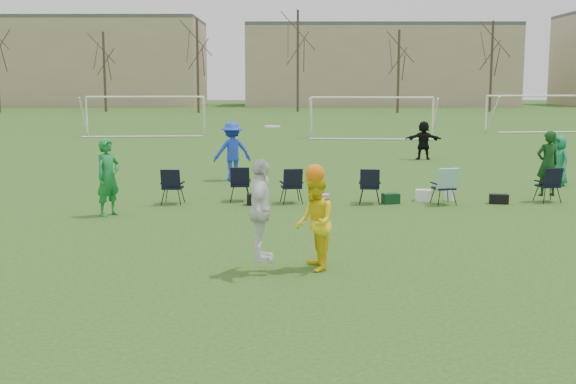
{
  "coord_description": "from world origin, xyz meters",
  "views": [
    {
      "loc": [
        -0.96,
        -11.55,
        3.25
      ],
      "look_at": [
        -0.98,
        1.69,
        1.25
      ],
      "focal_mm": 45.0,
      "sensor_mm": 36.0,
      "label": 1
    }
  ],
  "objects_px": {
    "fielder_green_near": "(108,177)",
    "goal_mid": "(372,105)",
    "fielder_blue": "(232,151)",
    "goal_left": "(145,104)",
    "fielder_green_far": "(559,161)",
    "goal_right": "(538,103)",
    "fielder_black": "(424,140)",
    "center_contest": "(290,216)"
  },
  "relations": [
    {
      "from": "center_contest",
      "to": "goal_right",
      "type": "height_order",
      "value": "center_contest"
    },
    {
      "from": "fielder_green_far",
      "to": "center_contest",
      "type": "bearing_deg",
      "value": -63.43
    },
    {
      "from": "fielder_green_near",
      "to": "fielder_green_far",
      "type": "xyz_separation_m",
      "value": [
        13.08,
        5.36,
        -0.16
      ]
    },
    {
      "from": "fielder_black",
      "to": "goal_left",
      "type": "xyz_separation_m",
      "value": [
        -14.8,
        14.66,
        1.1
      ]
    },
    {
      "from": "fielder_green_near",
      "to": "goal_mid",
      "type": "distance_m",
      "value": 27.65
    },
    {
      "from": "fielder_green_far",
      "to": "fielder_black",
      "type": "relative_size",
      "value": 0.97
    },
    {
      "from": "fielder_black",
      "to": "goal_right",
      "type": "distance_m",
      "value": 21.79
    },
    {
      "from": "fielder_blue",
      "to": "center_contest",
      "type": "xyz_separation_m",
      "value": [
        1.93,
        -11.95,
        -0.0
      ]
    },
    {
      "from": "center_contest",
      "to": "goal_mid",
      "type": "height_order",
      "value": "center_contest"
    },
    {
      "from": "center_contest",
      "to": "goal_mid",
      "type": "distance_m",
      "value": 31.71
    },
    {
      "from": "goal_mid",
      "to": "goal_right",
      "type": "xyz_separation_m",
      "value": [
        12.0,
        6.0,
        0.0
      ]
    },
    {
      "from": "fielder_green_far",
      "to": "fielder_blue",
      "type": "bearing_deg",
      "value": -121.42
    },
    {
      "from": "fielder_green_near",
      "to": "goal_left",
      "type": "xyz_separation_m",
      "value": [
        -4.58,
        27.98,
        0.96
      ]
    },
    {
      "from": "fielder_green_near",
      "to": "fielder_green_far",
      "type": "height_order",
      "value": "fielder_green_near"
    },
    {
      "from": "goal_left",
      "to": "fielder_green_far",
      "type": "bearing_deg",
      "value": -57.02
    },
    {
      "from": "goal_left",
      "to": "goal_mid",
      "type": "xyz_separation_m",
      "value": [
        14.0,
        -2.0,
        0.0
      ]
    },
    {
      "from": "fielder_black",
      "to": "fielder_blue",
      "type": "bearing_deg",
      "value": 47.07
    },
    {
      "from": "fielder_green_near",
      "to": "fielder_green_far",
      "type": "relative_size",
      "value": 1.2
    },
    {
      "from": "fielder_black",
      "to": "fielder_green_far",
      "type": "bearing_deg",
      "value": 115.76
    },
    {
      "from": "fielder_blue",
      "to": "goal_right",
      "type": "bearing_deg",
      "value": -144.36
    },
    {
      "from": "center_contest",
      "to": "fielder_blue",
      "type": "bearing_deg",
      "value": 99.17
    },
    {
      "from": "fielder_blue",
      "to": "goal_mid",
      "type": "relative_size",
      "value": 0.27
    },
    {
      "from": "fielder_blue",
      "to": "goal_left",
      "type": "distance_m",
      "value": 22.52
    },
    {
      "from": "goal_right",
      "to": "fielder_green_far",
      "type": "bearing_deg",
      "value": -115.4
    },
    {
      "from": "goal_left",
      "to": "goal_right",
      "type": "bearing_deg",
      "value": 3.75
    },
    {
      "from": "center_contest",
      "to": "goal_right",
      "type": "xyz_separation_m",
      "value": [
        16.95,
        37.3,
        0.94
      ]
    },
    {
      "from": "fielder_green_near",
      "to": "center_contest",
      "type": "bearing_deg",
      "value": -106.37
    },
    {
      "from": "fielder_black",
      "to": "center_contest",
      "type": "bearing_deg",
      "value": 78.87
    },
    {
      "from": "fielder_green_near",
      "to": "goal_right",
      "type": "xyz_separation_m",
      "value": [
        21.42,
        31.98,
        0.96
      ]
    },
    {
      "from": "fielder_green_near",
      "to": "fielder_green_far",
      "type": "bearing_deg",
      "value": -34.09
    },
    {
      "from": "fielder_green_near",
      "to": "center_contest",
      "type": "xyz_separation_m",
      "value": [
        4.47,
        -5.32,
        0.02
      ]
    },
    {
      "from": "center_contest",
      "to": "goal_left",
      "type": "height_order",
      "value": "center_contest"
    },
    {
      "from": "center_contest",
      "to": "fielder_green_near",
      "type": "bearing_deg",
      "value": 130.0
    },
    {
      "from": "fielder_blue",
      "to": "goal_left",
      "type": "xyz_separation_m",
      "value": [
        -7.12,
        21.35,
        0.94
      ]
    },
    {
      "from": "center_contest",
      "to": "goal_left",
      "type": "xyz_separation_m",
      "value": [
        -9.05,
        33.3,
        0.94
      ]
    },
    {
      "from": "fielder_green_far",
      "to": "fielder_green_near",
      "type": "bearing_deg",
      "value": -92.28
    },
    {
      "from": "fielder_black",
      "to": "goal_left",
      "type": "relative_size",
      "value": 0.22
    },
    {
      "from": "fielder_blue",
      "to": "goal_mid",
      "type": "distance_m",
      "value": 20.56
    },
    {
      "from": "fielder_green_far",
      "to": "goal_mid",
      "type": "relative_size",
      "value": 0.22
    },
    {
      "from": "center_contest",
      "to": "goal_mid",
      "type": "bearing_deg",
      "value": 81.01
    },
    {
      "from": "fielder_green_near",
      "to": "fielder_black",
      "type": "distance_m",
      "value": 16.79
    },
    {
      "from": "fielder_blue",
      "to": "fielder_green_far",
      "type": "xyz_separation_m",
      "value": [
        10.54,
        -1.27,
        -0.19
      ]
    }
  ]
}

